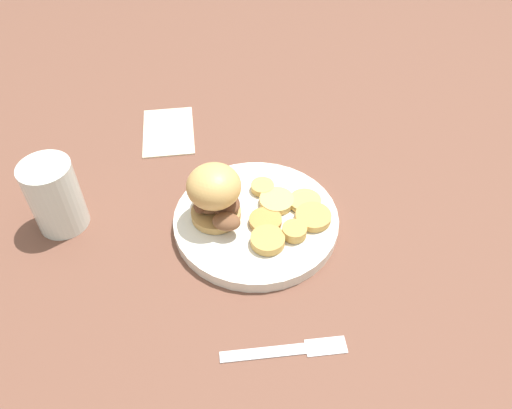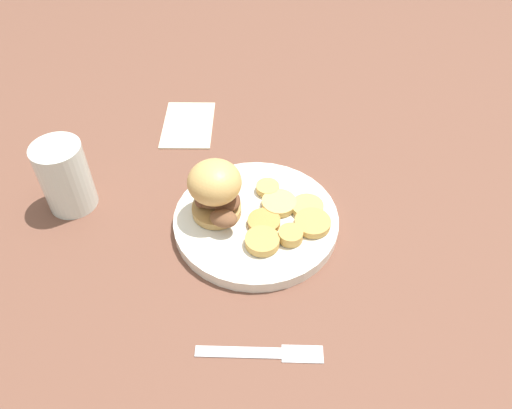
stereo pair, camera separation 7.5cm
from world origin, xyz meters
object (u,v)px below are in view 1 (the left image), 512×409
object	(u,v)px
sandwich	(215,194)
dinner_plate	(256,220)
fork	(286,350)
drinking_glass	(55,196)

from	to	relation	value
sandwich	dinner_plate	bearing A→B (deg)	4.34
dinner_plate	sandwich	world-z (taller)	sandwich
fork	sandwich	bearing A→B (deg)	119.57
sandwich	fork	size ratio (longest dim) A/B	0.64
sandwich	fork	bearing A→B (deg)	-60.43
drinking_glass	fork	bearing A→B (deg)	-28.15
fork	drinking_glass	world-z (taller)	drinking_glass
dinner_plate	sandwich	distance (m)	0.08
fork	drinking_glass	bearing A→B (deg)	151.85
fork	drinking_glass	size ratio (longest dim) A/B	1.40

